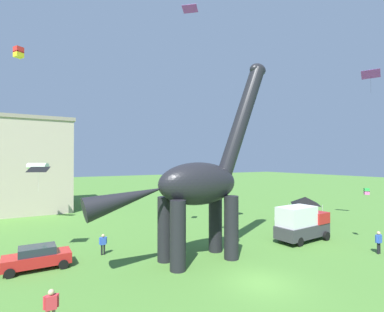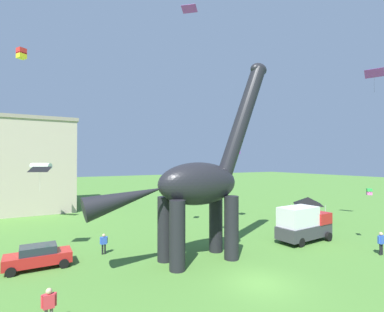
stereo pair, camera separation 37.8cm
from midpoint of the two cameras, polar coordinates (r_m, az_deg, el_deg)
name	(u,v)px [view 1 (the left image)]	position (r m, az deg, el deg)	size (l,w,h in m)	color
ground_plane	(260,283)	(19.30, 12.83, -23.45)	(240.00, 240.00, 0.00)	#4C7F33
dinosaur_sculpture	(198,184)	(21.40, 0.60, -5.52)	(15.02, 3.18, 15.69)	black
parked_sedan_left	(37,257)	(23.31, -28.89, -17.23)	(4.21, 2.01, 1.55)	red
parked_box_truck	(302,223)	(28.75, 20.64, -12.37)	(5.74, 2.50, 3.20)	#38383D
person_photographer	(276,219)	(35.07, 16.04, -11.99)	(0.38, 0.17, 1.02)	#6B6056
person_far_spectator	(379,240)	(27.76, 32.83, -13.92)	(0.67, 0.29, 1.78)	black
person_near_flyer	(103,242)	(24.50, -17.74, -16.05)	(0.60, 0.27, 1.61)	black
person_vendor_side	(51,305)	(15.59, -26.96, -24.91)	(0.65, 0.29, 1.73)	#6B6056
festival_canopy_tent	(305,201)	(37.37, 21.36, -8.26)	(3.15, 3.15, 3.00)	#B2B2B7
kite_mid_left	(187,184)	(34.05, -1.30, -5.54)	(0.82, 0.82, 0.85)	pink
kite_far_right	(190,9)	(21.60, -0.98, 27.27)	(1.25, 1.23, 0.19)	purple
kite_mid_right	(19,52)	(33.39, -31.57, 17.19)	(0.94, 0.94, 0.98)	red
kite_drifting	(371,74)	(37.13, 31.78, 13.68)	(1.81, 2.09, 2.34)	purple
kite_apex	(234,150)	(33.85, 8.05, 1.28)	(0.78, 0.78, 1.03)	black
kite_high_right	(38,170)	(24.79, -28.65, -2.38)	(1.73, 1.50, 1.87)	black
kite_mid_center	(40,166)	(38.99, -28.32, -1.78)	(2.71, 2.72, 0.77)	white
kite_far_left	(367,191)	(30.10, 31.13, -6.06)	(0.56, 0.56, 0.56)	green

